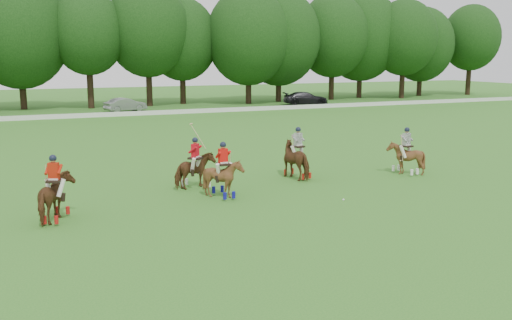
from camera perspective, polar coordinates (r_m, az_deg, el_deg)
name	(u,v)px	position (r m, az deg, el deg)	size (l,w,h in m)	color
ground	(275,220)	(20.53, 1.90, -6.01)	(180.00, 180.00, 0.00)	#2C7020
tree_line	(90,33)	(66.46, -16.24, 12.09)	(117.98, 14.32, 14.75)	black
boundary_rail	(106,115)	(56.70, -14.78, 4.41)	(120.00, 0.10, 0.44)	white
car_mid	(125,105)	(61.53, -12.93, 5.40)	(1.52, 4.36, 1.44)	gray
car_right	(306,98)	(68.72, 4.99, 6.17)	(2.16, 5.32, 1.54)	black
polo_red_a	(55,197)	(21.39, -19.43, -3.52)	(1.62, 2.20, 2.39)	#532D16
polo_red_b	(196,170)	(25.28, -6.06, -1.04)	(2.04, 2.03, 2.82)	#532D16
polo_red_c	(223,178)	(23.54, -3.29, -1.77)	(1.39, 1.55, 2.34)	#532D16
polo_stripe_a	(298,159)	(27.28, 4.19, 0.05)	(1.40, 2.27, 2.47)	#532D16
polo_stripe_b	(406,157)	(29.09, 14.74, 0.25)	(1.56, 1.69, 2.34)	#532D16
polo_ball	(343,200)	(23.42, 8.74, -3.95)	(0.09, 0.09, 0.09)	white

